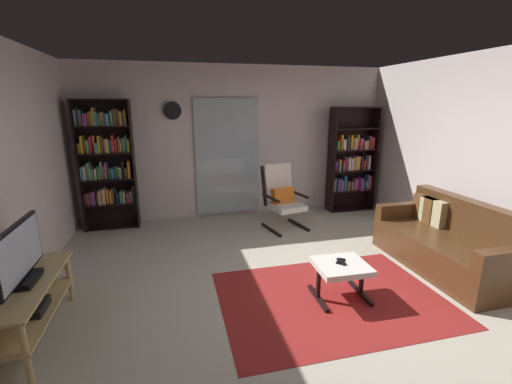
{
  "coord_description": "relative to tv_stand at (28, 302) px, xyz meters",
  "views": [
    {
      "loc": [
        -1.12,
        -3.0,
        1.96
      ],
      "look_at": [
        -0.12,
        1.02,
        0.88
      ],
      "focal_mm": 23.86,
      "sensor_mm": 36.0,
      "label": 1
    }
  ],
  "objects": [
    {
      "name": "ground_plane",
      "position": [
        2.37,
        0.07,
        -0.34
      ],
      "size": [
        7.02,
        7.02,
        0.0
      ],
      "primitive_type": "plane",
      "color": "beige"
    },
    {
      "name": "wall_back",
      "position": [
        2.37,
        2.97,
        0.96
      ],
      "size": [
        5.6,
        0.06,
        2.6
      ],
      "primitive_type": "cube",
      "color": "silver",
      "rests_on": "ground"
    },
    {
      "name": "glass_door_panel",
      "position": [
        2.19,
        2.91,
        0.71
      ],
      "size": [
        1.1,
        0.01,
        2.0
      ],
      "primitive_type": "cube",
      "color": "silver"
    },
    {
      "name": "area_rug",
      "position": [
        2.77,
        -0.06,
        -0.34
      ],
      "size": [
        2.28,
        1.63,
        0.01
      ],
      "primitive_type": "cube",
      "color": "maroon",
      "rests_on": "ground"
    },
    {
      "name": "tv_stand",
      "position": [
        0.0,
        0.0,
        0.0
      ],
      "size": [
        0.43,
        1.22,
        0.52
      ],
      "color": "tan",
      "rests_on": "ground"
    },
    {
      "name": "television",
      "position": [
        0.0,
        0.0,
        0.41
      ],
      "size": [
        0.2,
        0.82,
        0.5
      ],
      "color": "black",
      "rests_on": "tv_stand"
    },
    {
      "name": "bookshelf_near_tv",
      "position": [
        0.25,
        2.75,
        0.73
      ],
      "size": [
        0.81,
        0.3,
        2.03
      ],
      "color": "black",
      "rests_on": "ground"
    },
    {
      "name": "bookshelf_near_sofa",
      "position": [
        4.47,
        2.7,
        0.57
      ],
      "size": [
        0.86,
        0.3,
        1.91
      ],
      "color": "black",
      "rests_on": "ground"
    },
    {
      "name": "leather_sofa",
      "position": [
        4.45,
        0.25,
        -0.04
      ],
      "size": [
        0.81,
        1.74,
        0.83
      ],
      "color": "#4F3019",
      "rests_on": "ground"
    },
    {
      "name": "lounge_armchair",
      "position": [
        2.94,
        2.1,
        0.19
      ],
      "size": [
        0.69,
        0.76,
        1.02
      ],
      "color": "black",
      "rests_on": "ground"
    },
    {
      "name": "ottoman",
      "position": [
        2.86,
        -0.07,
        -0.03
      ],
      "size": [
        0.54,
        0.5,
        0.38
      ],
      "color": "white",
      "rests_on": "ground"
    },
    {
      "name": "tv_remote",
      "position": [
        2.87,
        -0.05,
        0.05
      ],
      "size": [
        0.04,
        0.14,
        0.02
      ],
      "primitive_type": "cube",
      "rotation": [
        0.0,
        0.0,
        -0.0
      ],
      "color": "black",
      "rests_on": "ottoman"
    },
    {
      "name": "cell_phone",
      "position": [
        2.87,
        -0.03,
        0.05
      ],
      "size": [
        0.14,
        0.15,
        0.01
      ],
      "primitive_type": "cube",
      "rotation": [
        0.0,
        0.0,
        -0.74
      ],
      "color": "black",
      "rests_on": "ottoman"
    },
    {
      "name": "wall_clock",
      "position": [
        1.3,
        2.9,
        1.51
      ],
      "size": [
        0.29,
        0.03,
        0.29
      ],
      "color": "silver"
    }
  ]
}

